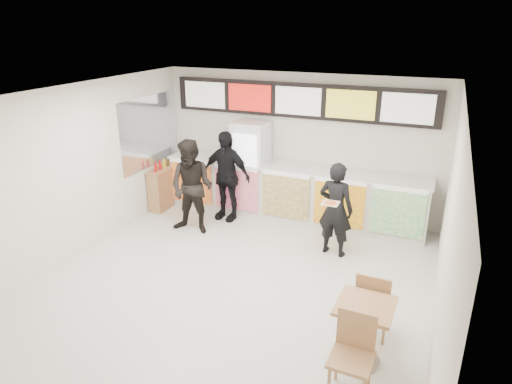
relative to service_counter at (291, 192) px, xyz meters
The scene contains 15 objects.
floor 3.15m from the service_counter, 90.00° to the right, with size 7.00×7.00×0.00m, color beige.
ceiling 3.93m from the service_counter, 90.00° to the right, with size 7.00×7.00×0.00m, color white.
wall_back 1.01m from the service_counter, 90.00° to the left, with size 6.00×6.00×0.00m, color silver.
wall_left 4.41m from the service_counter, 134.13° to the right, with size 7.00×7.00×0.00m, color silver.
wall_right 4.41m from the service_counter, 45.87° to the right, with size 7.00×7.00×0.00m, color silver.
service_counter is the anchor object (origin of this frame).
menu_board 1.90m from the service_counter, 90.00° to the left, with size 5.50×0.14×0.70m.
drinks_fridge 1.03m from the service_counter, behind, with size 0.70×0.67×2.00m.
mirror_panel 3.28m from the service_counter, 167.87° to the right, with size 0.01×2.00×1.50m, color #B2B7BF.
customer_main 1.75m from the service_counter, 45.01° to the right, with size 0.63×0.41×1.72m, color black.
customer_left 2.13m from the service_counter, 138.51° to the right, with size 0.91×0.71×1.87m, color black.
customer_mid 1.42m from the service_counter, 156.71° to the right, with size 1.11×0.46×1.90m, color black.
pizza_slice 2.15m from the service_counter, 53.86° to the right, with size 0.36×0.36×0.02m.
cafe_table 4.44m from the service_counter, 60.20° to the right, with size 0.69×1.70×0.99m.
condiment_ledge 2.88m from the service_counter, 168.69° to the right, with size 0.33×0.82×1.09m.
Camera 1 is at (2.77, -5.48, 3.99)m, focal length 32.00 mm.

